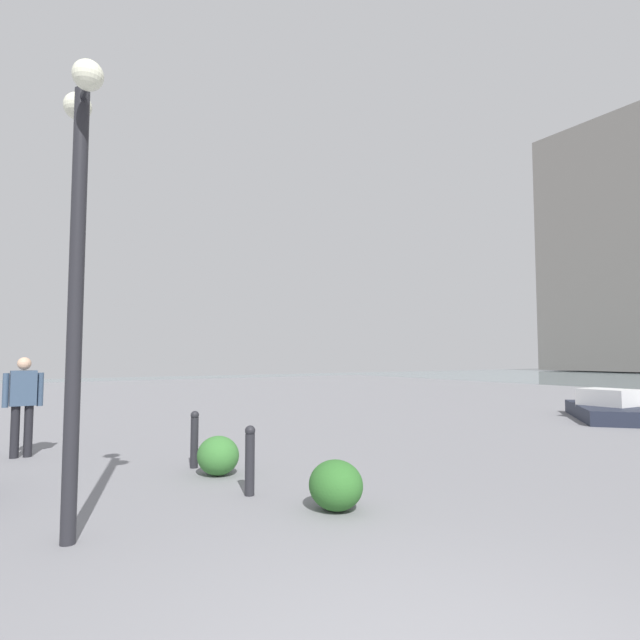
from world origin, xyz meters
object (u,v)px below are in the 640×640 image
bollard_mid (194,438)px  lamppost (78,232)px  pedestrian (23,399)px  boat (608,412)px  bollard_near (250,459)px

bollard_mid → lamppost: bearing=141.2°
pedestrian → boat: size_ratio=0.46×
pedestrian → bollard_mid: 3.31m
bollard_near → boat: (1.82, -11.49, -0.24)m
pedestrian → bollard_near: pedestrian is taller
lamppost → bollard_mid: 4.10m
lamppost → pedestrian: 5.29m
bollard_near → boat: 11.63m
lamppost → bollard_mid: (2.55, -2.05, -2.47)m
bollard_mid → bollard_near: bearing=-177.9°
bollard_near → boat: bearing=-81.0°
lamppost → pedestrian: (4.92, 0.20, -1.94)m
bollard_near → bollard_mid: bollard_mid is taller
bollard_near → bollard_mid: size_ratio=0.98×
lamppost → bollard_near: lamppost is taller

